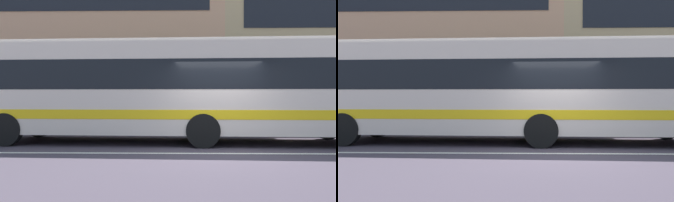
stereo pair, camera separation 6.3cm
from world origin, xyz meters
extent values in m
plane|color=#423946|center=(0.00, 0.00, 0.00)|extent=(160.00, 160.00, 0.00)
cube|color=silver|center=(0.00, 0.00, 0.00)|extent=(60.00, 0.16, 0.01)
cube|color=#2B531E|center=(1.96, 5.70, 0.36)|extent=(22.05, 1.10, 0.73)
cube|color=tan|center=(-9.01, 14.59, 6.47)|extent=(20.93, 9.24, 12.94)
cube|color=beige|center=(-1.14, 2.20, 1.74)|extent=(12.43, 3.09, 2.77)
cube|color=black|center=(-1.14, 2.20, 2.15)|extent=(11.69, 3.08, 0.89)
cube|color=yellow|center=(-1.14, 2.20, 0.97)|extent=(12.19, 3.11, 0.28)
cube|color=beige|center=(-1.14, 2.20, 3.18)|extent=(11.92, 2.66, 0.12)
cylinder|color=black|center=(-6.35, 1.25, 0.50)|extent=(1.01, 0.32, 1.00)
cylinder|color=black|center=(-6.25, 3.61, 0.50)|extent=(1.01, 0.32, 1.00)
cylinder|color=black|center=(-0.42, 0.99, 0.50)|extent=(1.01, 0.32, 1.00)
cylinder|color=black|center=(-0.32, 3.35, 0.50)|extent=(1.01, 0.32, 1.00)
cylinder|color=black|center=(4.07, 3.16, 0.50)|extent=(1.01, 0.32, 1.00)
camera|label=1|loc=(-1.20, -9.16, 1.49)|focal=37.35mm
camera|label=2|loc=(-1.13, -9.16, 1.49)|focal=37.35mm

